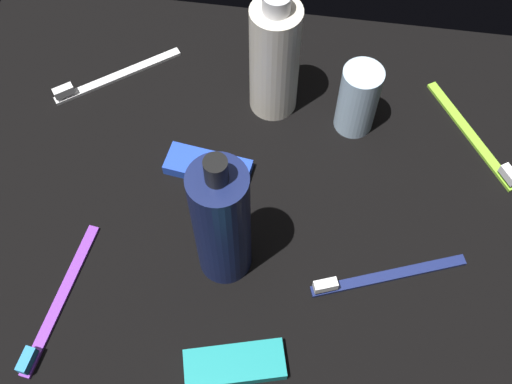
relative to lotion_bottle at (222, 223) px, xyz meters
The scene contains 10 objects.
ground_plane 12.66cm from the lotion_bottle, 107.53° to the right, with size 84.00×64.00×1.20cm, color black.
lotion_bottle is the anchor object (origin of this frame).
bodywash_bottle 23.20cm from the lotion_bottle, 96.05° to the right, with size 6.09×6.09×18.41cm.
deodorant_stick 25.25cm from the lotion_bottle, 121.59° to the right, with size 4.93×4.93×9.90cm, color silver.
toothbrush_navy 19.44cm from the lotion_bottle, behind, with size 17.25×7.53×2.10cm.
toothbrush_white 31.98cm from the lotion_bottle, 50.24° to the right, with size 15.03×11.89×2.10cm.
toothbrush_purple 20.98cm from the lotion_bottle, 25.58° to the left, with size 3.70×17.99×2.10cm.
toothbrush_lime 36.23cm from the lotion_bottle, 144.32° to the right, with size 10.92×15.68×2.10cm.
snack_bar_teal 14.80cm from the lotion_bottle, 104.26° to the left, with size 10.40×4.00×1.50cm, color teal.
snack_bar_blue 14.87cm from the lotion_bottle, 70.42° to the right, with size 10.40×4.00×1.50cm, color blue.
Camera 1 is at (-5.07, 34.82, 65.19)cm, focal length 43.45 mm.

